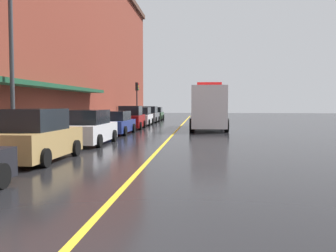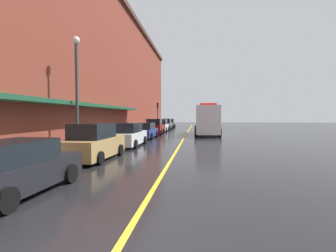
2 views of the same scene
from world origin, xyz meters
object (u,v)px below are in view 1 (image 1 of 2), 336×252
object	(u,v)px
parking_meter_0	(46,126)
parking_meter_1	(145,112)
parked_car_1	(37,137)
parked_car_2	(89,128)
parked_car_3	(117,123)
parked_car_4	(131,118)
parked_car_7	(155,114)
street_lamp_left	(11,48)
traffic_light_near	(137,94)
parked_car_6	(149,115)
box_truck	(208,108)
parked_car_5	(142,117)

from	to	relation	value
parking_meter_0	parking_meter_1	bearing A→B (deg)	90.00
parked_car_1	parked_car_2	xyz separation A→B (m)	(0.18, 5.74, -0.06)
parked_car_2	parked_car_3	world-z (taller)	parked_car_2
parked_car_1	parked_car_4	bearing A→B (deg)	1.17
parked_car_7	street_lamp_left	bearing A→B (deg)	174.74
parked_car_1	traffic_light_near	distance (m)	28.73
parked_car_1	parked_car_2	world-z (taller)	parked_car_1
parked_car_4	street_lamp_left	size ratio (longest dim) A/B	0.64
parked_car_1	parking_meter_0	xyz separation A→B (m)	(-1.31, 3.83, 0.17)
traffic_light_near	parked_car_2	bearing A→B (deg)	-86.42
parking_meter_1	traffic_light_near	world-z (taller)	traffic_light_near
parked_car_4	parked_car_6	xyz separation A→B (m)	(-0.04, 10.94, -0.05)
parked_car_6	box_truck	distance (m)	12.50
parked_car_4	box_truck	bearing A→B (deg)	-89.73
parked_car_1	box_truck	xyz separation A→B (m)	(6.53, 17.88, 0.85)
parked_car_3	traffic_light_near	xyz separation A→B (m)	(-1.42, 16.39, 2.41)
parked_car_4	parking_meter_1	size ratio (longest dim) A/B	3.33
parked_car_5	parking_meter_1	distance (m)	12.21
parked_car_4	parked_car_2	bearing A→B (deg)	178.15
parked_car_5	parking_meter_0	world-z (taller)	parked_car_5
parked_car_2	parked_car_5	xyz separation A→B (m)	(-0.01, 17.30, -0.02)
parking_meter_0	street_lamp_left	world-z (taller)	street_lamp_left
parked_car_1	traffic_light_near	world-z (taller)	traffic_light_near
parked_car_1	parked_car_5	size ratio (longest dim) A/B	1.02
parked_car_7	parking_meter_0	world-z (taller)	parked_car_7
traffic_light_near	parked_car_7	bearing A→B (deg)	77.71
box_truck	street_lamp_left	bearing A→B (deg)	-27.92
parked_car_7	parking_meter_0	xyz separation A→B (m)	(-1.35, -30.71, 0.28)
box_truck	street_lamp_left	distance (m)	18.22
parked_car_6	parked_car_7	world-z (taller)	parked_car_6
parked_car_4	parked_car_7	size ratio (longest dim) A/B	0.90
parked_car_7	parking_meter_1	world-z (taller)	parked_car_7
parking_meter_0	parking_meter_1	xyz separation A→B (m)	(0.00, 31.33, 0.00)
parked_car_3	parking_meter_0	distance (m)	8.52
parked_car_3	parked_car_5	bearing A→B (deg)	0.87
parking_meter_1	street_lamp_left	bearing A→B (deg)	-91.03
parked_car_3	parked_car_4	xyz separation A→B (m)	(-0.03, 5.40, 0.13)
parked_car_7	box_truck	size ratio (longest dim) A/B	0.53
parked_car_7	street_lamp_left	distance (m)	32.86
parking_meter_1	parked_car_1	bearing A→B (deg)	-87.87
parked_car_5	traffic_light_near	distance (m)	6.20
parked_car_1	parked_car_7	xyz separation A→B (m)	(0.05, 34.55, -0.10)
parking_meter_0	traffic_light_near	world-z (taller)	traffic_light_near
parked_car_2	traffic_light_near	size ratio (longest dim) A/B	1.10
parked_car_4	parking_meter_0	xyz separation A→B (m)	(-1.45, -13.79, 0.18)
parked_car_5	parked_car_7	distance (m)	11.51
parked_car_6	parked_car_2	bearing A→B (deg)	-179.77
parked_car_4	parking_meter_0	world-z (taller)	parked_car_4
parked_car_5	parked_car_3	bearing A→B (deg)	179.13
traffic_light_near	parking_meter_0	bearing A→B (deg)	-90.14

